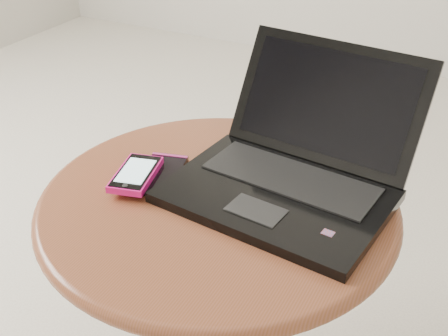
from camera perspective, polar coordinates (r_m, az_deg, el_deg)
The scene contains 4 objects.
table at distance 1.01m, azimuth -0.60°, elevation -7.58°, with size 0.60×0.60×0.48m.
laptop at distance 0.96m, azimuth 6.75°, elevation 0.07°, with size 0.38×0.39×0.21m.
phone_black at distance 1.00m, azimuth -6.34°, elevation -0.62°, with size 0.10×0.14×0.01m.
phone_pink at distance 0.99m, azimuth -8.76°, elevation -0.60°, with size 0.09×0.13×0.01m.
Camera 1 is at (0.33, -0.65, 1.01)m, focal length 45.96 mm.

